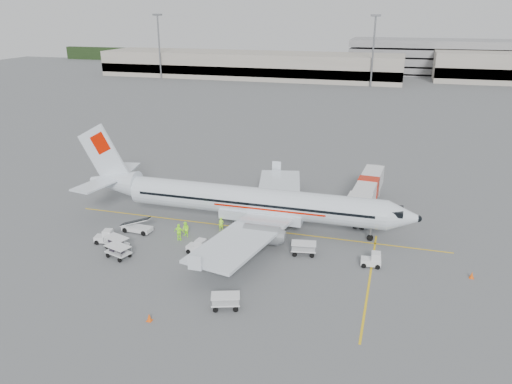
% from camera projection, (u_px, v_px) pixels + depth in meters
% --- Properties ---
extents(ground, '(360.00, 360.00, 0.00)m').
position_uv_depth(ground, '(251.00, 229.00, 57.51)').
color(ground, '#56595B').
extents(stripe_lead, '(44.00, 0.20, 0.01)m').
position_uv_depth(stripe_lead, '(251.00, 229.00, 57.51)').
color(stripe_lead, yellow).
rests_on(stripe_lead, ground).
extents(stripe_cross, '(0.20, 20.00, 0.01)m').
position_uv_depth(stripe_cross, '(370.00, 280.00, 46.62)').
color(stripe_cross, yellow).
rests_on(stripe_cross, ground).
extents(terminal_west, '(110.00, 22.00, 9.00)m').
position_uv_depth(terminal_west, '(249.00, 65.00, 183.62)').
color(terminal_west, gray).
rests_on(terminal_west, ground).
extents(parking_garage, '(62.00, 24.00, 14.00)m').
position_uv_depth(parking_garage, '(432.00, 55.00, 192.67)').
color(parking_garage, slate).
rests_on(parking_garage, ground).
extents(treeline, '(300.00, 3.00, 6.00)m').
position_uv_depth(treeline, '(369.00, 61.00, 214.15)').
color(treeline, black).
rests_on(treeline, ground).
extents(mast_west, '(3.20, 1.20, 22.00)m').
position_uv_depth(mast_west, '(159.00, 47.00, 178.46)').
color(mast_west, slate).
rests_on(mast_west, ground).
extents(mast_center, '(3.20, 1.20, 22.00)m').
position_uv_depth(mast_center, '(373.00, 52.00, 158.72)').
color(mast_center, slate).
rests_on(mast_center, ground).
extents(aircraft, '(39.18, 30.75, 10.77)m').
position_uv_depth(aircraft, '(254.00, 183.00, 56.12)').
color(aircraft, silver).
rests_on(aircraft, ground).
extents(jet_bridge, '(4.22, 16.47, 4.28)m').
position_uv_depth(jet_bridge, '(368.00, 195.00, 61.94)').
color(jet_bridge, silver).
rests_on(jet_bridge, ground).
extents(belt_loader, '(4.62, 2.01, 2.44)m').
position_uv_depth(belt_loader, '(137.00, 222.00, 56.26)').
color(belt_loader, silver).
rests_on(belt_loader, ground).
extents(tug_fore, '(2.02, 1.26, 1.50)m').
position_uv_depth(tug_fore, '(371.00, 259.00, 48.88)').
color(tug_fore, silver).
rests_on(tug_fore, ground).
extents(tug_mid, '(2.15, 1.40, 1.57)m').
position_uv_depth(tug_mid, '(197.00, 246.00, 51.54)').
color(tug_mid, silver).
rests_on(tug_mid, ground).
extents(tug_aft, '(2.13, 1.45, 1.52)m').
position_uv_depth(tug_aft, '(104.00, 236.00, 53.78)').
color(tug_aft, silver).
rests_on(tug_aft, ground).
extents(cart_loaded_a, '(2.88, 2.22, 1.32)m').
position_uv_depth(cart_loaded_a, '(118.00, 252.00, 50.60)').
color(cart_loaded_a, silver).
rests_on(cart_loaded_a, ground).
extents(cart_loaded_b, '(2.89, 2.25, 1.32)m').
position_uv_depth(cart_loaded_b, '(117.00, 243.00, 52.51)').
color(cart_loaded_b, silver).
rests_on(cart_loaded_b, ground).
extents(cart_empty_a, '(2.75, 2.13, 1.26)m').
position_uv_depth(cart_empty_a, '(226.00, 301.00, 42.04)').
color(cart_empty_a, silver).
rests_on(cart_empty_a, ground).
extents(cart_empty_b, '(2.74, 1.89, 1.32)m').
position_uv_depth(cart_empty_b, '(304.00, 249.00, 51.26)').
color(cart_empty_b, silver).
rests_on(cart_empty_b, ground).
extents(cone_nose, '(0.41, 0.41, 0.68)m').
position_uv_depth(cone_nose, '(472.00, 275.00, 46.81)').
color(cone_nose, '#EC520D').
rests_on(cone_nose, ground).
extents(cone_port, '(0.42, 0.42, 0.68)m').
position_uv_depth(cone_port, '(291.00, 194.00, 67.27)').
color(cone_port, '#EC520D').
rests_on(cone_port, ground).
extents(cone_stbd, '(0.43, 0.43, 0.71)m').
position_uv_depth(cone_stbd, '(149.00, 317.00, 40.37)').
color(cone_stbd, '#EC520D').
rests_on(cone_stbd, ground).
extents(crew_a, '(0.67, 0.53, 1.60)m').
position_uv_depth(crew_a, '(221.00, 224.00, 56.70)').
color(crew_a, '#A9FF26').
rests_on(crew_a, ground).
extents(crew_b, '(1.04, 0.94, 1.75)m').
position_uv_depth(crew_b, '(186.00, 229.00, 55.19)').
color(crew_b, '#A9FF26').
rests_on(crew_b, ground).
extents(crew_c, '(0.86, 1.27, 1.81)m').
position_uv_depth(crew_c, '(235.00, 233.00, 54.20)').
color(crew_c, '#A9FF26').
rests_on(crew_c, ground).
extents(crew_d, '(1.13, 0.49, 1.92)m').
position_uv_depth(crew_d, '(179.00, 232.00, 54.32)').
color(crew_d, '#A9FF26').
rests_on(crew_d, ground).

